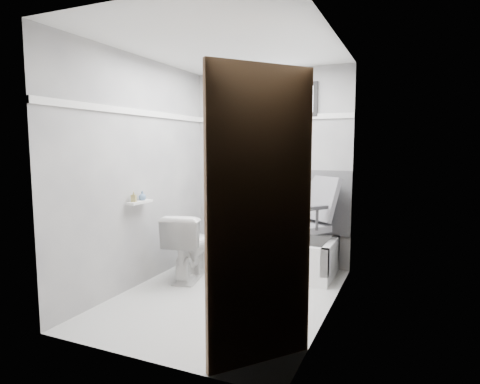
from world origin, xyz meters
The scene contains 19 objects.
floor centered at (0.00, 0.00, 0.00)m, with size 2.60×2.60×0.00m, color white.
ceiling centered at (0.00, 0.00, 2.40)m, with size 2.60×2.60×0.00m, color silver.
wall_back centered at (0.00, 1.30, 1.20)m, with size 2.00×0.02×2.40m, color slate.
wall_front centered at (0.00, -1.30, 1.20)m, with size 2.00×0.02×2.40m, color slate.
wall_left centered at (-1.00, 0.00, 1.20)m, with size 0.02×2.60×2.40m, color slate.
wall_right centered at (1.00, 0.00, 1.20)m, with size 0.02×2.60×2.40m, color slate.
bathtub centered at (0.13, 0.93, 0.21)m, with size 1.50×0.70×0.42m, color white, non-canonical shape.
office_chair centered at (0.50, 0.98, 0.63)m, with size 0.59×0.59×1.02m, color slate, non-canonical shape.
toilet centered at (-0.62, 0.34, 0.36)m, with size 0.42×0.74×0.73m, color white.
door centered at (0.98, -1.28, 1.00)m, with size 0.78×0.78×2.00m, color brown, non-canonical shape.
window centered at (0.25, 1.29, 2.02)m, with size 0.66×0.04×0.40m, color black, non-canonical shape.
backerboard centered at (0.25, 1.29, 0.80)m, with size 1.50×0.02×0.78m, color #4C4C4F.
trim_back centered at (0.00, 1.29, 1.82)m, with size 2.00×0.02×0.06m, color white.
trim_left centered at (-0.99, 0.00, 1.82)m, with size 0.02×2.60×0.06m, color white.
pole centered at (-0.10, 1.06, 1.05)m, with size 0.02×0.02×1.95m, color white.
shelf centered at (-0.93, -0.10, 0.90)m, with size 0.10×0.32×0.03m, color white.
soap_bottle_a centered at (-0.94, -0.18, 0.97)m, with size 0.05×0.05×0.11m, color olive.
soap_bottle_b centered at (-0.94, -0.04, 0.96)m, with size 0.08×0.08×0.10m, color slate.
faucet centered at (-0.20, 1.27, 0.55)m, with size 0.26×0.10×0.16m, color silver, non-canonical shape.
Camera 1 is at (1.65, -3.43, 1.48)m, focal length 30.00 mm.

